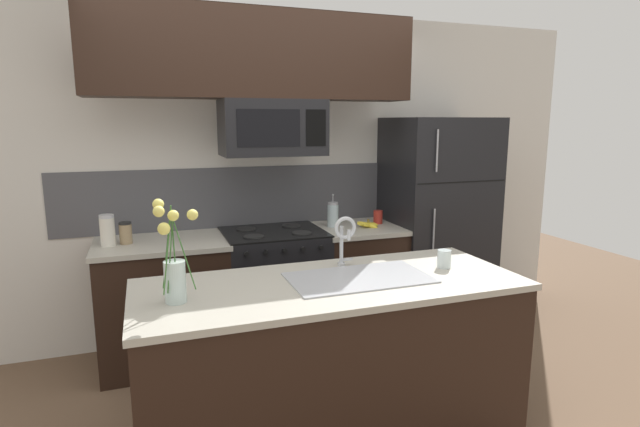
# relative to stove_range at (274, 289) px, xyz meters

# --- Properties ---
(ground_plane) EXTENTS (10.00, 10.00, 0.00)m
(ground_plane) POSITION_rel_stove_range_xyz_m (-0.00, -0.90, -0.46)
(ground_plane) COLOR brown
(rear_partition) EXTENTS (5.20, 0.10, 2.60)m
(rear_partition) POSITION_rel_stove_range_xyz_m (0.30, 0.38, 0.84)
(rear_partition) COLOR silver
(rear_partition) RESTS_ON ground
(splash_band) EXTENTS (3.17, 0.01, 0.48)m
(splash_band) POSITION_rel_stove_range_xyz_m (-0.00, 0.32, 0.69)
(splash_band) COLOR #4C4C51
(splash_band) RESTS_ON rear_partition
(back_counter_left) EXTENTS (0.91, 0.65, 0.91)m
(back_counter_left) POSITION_rel_stove_range_xyz_m (-0.82, 0.00, -0.01)
(back_counter_left) COLOR black
(back_counter_left) RESTS_ON ground
(back_counter_right) EXTENTS (0.67, 0.65, 0.91)m
(back_counter_right) POSITION_rel_stove_range_xyz_m (0.70, 0.00, -0.01)
(back_counter_right) COLOR black
(back_counter_right) RESTS_ON ground
(stove_range) EXTENTS (0.76, 0.64, 0.93)m
(stove_range) POSITION_rel_stove_range_xyz_m (0.00, 0.00, 0.00)
(stove_range) COLOR black
(stove_range) RESTS_ON ground
(microwave) EXTENTS (0.74, 0.40, 0.40)m
(microwave) POSITION_rel_stove_range_xyz_m (0.00, -0.02, 1.24)
(microwave) COLOR black
(upper_cabinet_band) EXTENTS (2.29, 0.34, 0.60)m
(upper_cabinet_band) POSITION_rel_stove_range_xyz_m (-0.12, -0.05, 1.74)
(upper_cabinet_band) COLOR black
(refrigerator) EXTENTS (0.83, 0.74, 1.78)m
(refrigerator) POSITION_rel_stove_range_xyz_m (1.44, 0.02, 0.43)
(refrigerator) COLOR black
(refrigerator) RESTS_ON ground
(storage_jar_tall) EXTENTS (0.10, 0.10, 0.22)m
(storage_jar_tall) POSITION_rel_stove_range_xyz_m (-1.16, -0.02, 0.56)
(storage_jar_tall) COLOR silver
(storage_jar_tall) RESTS_ON back_counter_left
(storage_jar_medium) EXTENTS (0.08, 0.08, 0.15)m
(storage_jar_medium) POSITION_rel_stove_range_xyz_m (-1.05, 0.01, 0.52)
(storage_jar_medium) COLOR #997F5B
(storage_jar_medium) RESTS_ON back_counter_left
(banana_bunch) EXTENTS (0.19, 0.12, 0.08)m
(banana_bunch) POSITION_rel_stove_range_xyz_m (0.77, -0.06, 0.47)
(banana_bunch) COLOR yellow
(banana_bunch) RESTS_ON back_counter_right
(french_press) EXTENTS (0.09, 0.09, 0.27)m
(french_press) POSITION_rel_stove_range_xyz_m (0.51, 0.06, 0.55)
(french_press) COLOR silver
(french_press) RESTS_ON back_counter_right
(coffee_tin) EXTENTS (0.08, 0.08, 0.11)m
(coffee_tin) POSITION_rel_stove_range_xyz_m (0.91, 0.05, 0.50)
(coffee_tin) COLOR #B22D23
(coffee_tin) RESTS_ON back_counter_right
(island_counter) EXTENTS (2.05, 0.82, 0.91)m
(island_counter) POSITION_rel_stove_range_xyz_m (-0.00, -1.25, -0.01)
(island_counter) COLOR black
(island_counter) RESTS_ON ground
(kitchen_sink) EXTENTS (0.76, 0.43, 0.16)m
(kitchen_sink) POSITION_rel_stove_range_xyz_m (0.16, -1.25, 0.38)
(kitchen_sink) COLOR #ADAFB5
(kitchen_sink) RESTS_ON island_counter
(sink_faucet) EXTENTS (0.14, 0.14, 0.31)m
(sink_faucet) POSITION_rel_stove_range_xyz_m (0.16, -1.04, 0.65)
(sink_faucet) COLOR #B7BABF
(sink_faucet) RESTS_ON island_counter
(drinking_glass) EXTENTS (0.08, 0.08, 0.10)m
(drinking_glass) POSITION_rel_stove_range_xyz_m (0.71, -1.23, 0.50)
(drinking_glass) COLOR silver
(drinking_glass) RESTS_ON island_counter
(flower_vase) EXTENTS (0.20, 0.16, 0.49)m
(flower_vase) POSITION_rel_stove_range_xyz_m (-0.80, -1.30, 0.61)
(flower_vase) COLOR silver
(flower_vase) RESTS_ON island_counter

